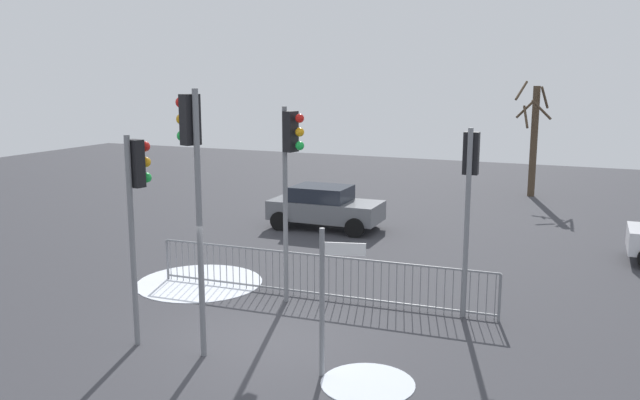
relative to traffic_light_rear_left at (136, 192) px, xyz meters
The scene contains 11 objects.
ground_plane 3.81m from the traffic_light_rear_left, 25.13° to the left, with size 60.00×60.00×0.00m, color #38383D.
traffic_light_rear_left is the anchor object (origin of this frame).
traffic_light_rear_right 1.46m from the traffic_light_rear_left, ahead, with size 0.55×0.37×4.96m.
traffic_light_foreground_right 3.67m from the traffic_light_rear_left, 63.18° to the left, with size 0.56×0.36×4.51m.
traffic_light_mid_left 6.84m from the traffic_light_rear_left, 36.48° to the left, with size 0.33×0.57×4.12m.
direction_sign_post 4.18m from the traffic_light_rear_left, ahead, with size 0.77×0.25×2.65m.
pedestrian_guard_railing 4.96m from the traffic_light_rear_left, 60.62° to the left, with size 8.35×0.45×1.07m.
car_grey_mid 10.81m from the traffic_light_rear_left, 93.36° to the left, with size 3.84×2.00×1.47m.
bare_tree_left 20.58m from the traffic_light_rear_left, 75.45° to the left, with size 1.53×1.53×4.97m.
snow_patch_kerb 5.55m from the traffic_light_rear_left, ahead, with size 1.62×1.62×0.01m, color silver.
snow_patch_island 4.86m from the traffic_light_rear_left, 107.20° to the left, with size 3.18×3.18×0.01m, color white.
Camera 1 is at (6.01, -10.90, 5.16)m, focal length 37.14 mm.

